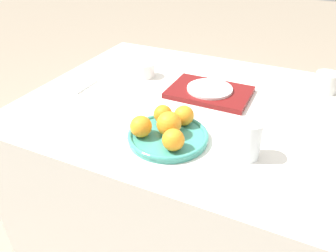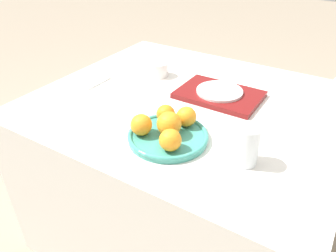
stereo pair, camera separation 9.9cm
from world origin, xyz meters
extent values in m
plane|color=gray|center=(0.00, 0.00, 0.00)|extent=(12.00, 12.00, 0.00)
cube|color=silver|center=(0.00, 0.00, 0.35)|extent=(1.14, 0.98, 0.70)
cylinder|color=teal|center=(0.07, -0.26, 0.71)|extent=(0.25, 0.25, 0.02)
torus|color=teal|center=(0.07, -0.26, 0.72)|extent=(0.25, 0.25, 0.02)
sphere|color=orange|center=(0.07, -0.26, 0.76)|extent=(0.08, 0.08, 0.08)
sphere|color=orange|center=(0.02, -0.20, 0.75)|extent=(0.06, 0.06, 0.06)
sphere|color=orange|center=(0.11, -0.32, 0.75)|extent=(0.07, 0.07, 0.07)
sphere|color=orange|center=(0.09, -0.18, 0.75)|extent=(0.07, 0.07, 0.07)
sphere|color=orange|center=(-0.01, -0.30, 0.75)|extent=(0.07, 0.07, 0.07)
cylinder|color=silver|center=(0.31, -0.24, 0.76)|extent=(0.07, 0.07, 0.12)
cube|color=maroon|center=(0.08, 0.09, 0.71)|extent=(0.31, 0.22, 0.02)
cylinder|color=white|center=(0.08, 0.09, 0.73)|extent=(0.18, 0.18, 0.01)
cylinder|color=white|center=(0.49, 0.31, 0.74)|extent=(0.09, 0.09, 0.08)
cylinder|color=white|center=(-0.23, 0.13, 0.73)|extent=(0.09, 0.09, 0.06)
cube|color=white|center=(-0.46, -0.07, 0.71)|extent=(0.14, 0.14, 0.01)
camera|label=1|loc=(0.42, -1.02, 1.29)|focal=35.00mm
camera|label=2|loc=(0.51, -0.98, 1.29)|focal=35.00mm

